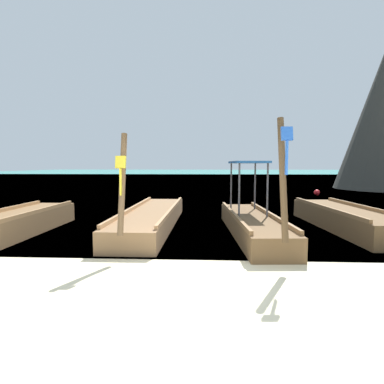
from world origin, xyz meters
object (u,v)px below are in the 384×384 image
at_px(longtail_boat_yellow_ribbon, 152,218).
at_px(mooring_buoy_near, 317,192).
at_px(longtail_boat_blue_ribbon, 252,222).
at_px(longtail_boat_turquoise_ribbon, 345,219).
at_px(longtail_boat_orange_ribbon, 11,225).

bearing_deg(longtail_boat_yellow_ribbon, mooring_buoy_near, 51.39).
relative_size(longtail_boat_yellow_ribbon, longtail_boat_blue_ribbon, 1.20).
bearing_deg(longtail_boat_turquoise_ribbon, longtail_boat_yellow_ribbon, 179.55).
xyz_separation_m(longtail_boat_yellow_ribbon, longtail_boat_turquoise_ribbon, (5.76, -0.05, 0.04)).
distance_m(longtail_boat_blue_ribbon, mooring_buoy_near, 12.79).
relative_size(longtail_boat_blue_ribbon, longtail_boat_turquoise_ribbon, 0.98).
bearing_deg(longtail_boat_blue_ribbon, longtail_boat_orange_ribbon, -174.92).
relative_size(longtail_boat_blue_ribbon, mooring_buoy_near, 15.73).
distance_m(longtail_boat_turquoise_ribbon, mooring_buoy_near, 10.95).
distance_m(longtail_boat_yellow_ribbon, longtail_boat_turquoise_ribbon, 5.76).
relative_size(longtail_boat_orange_ribbon, longtail_boat_blue_ribbon, 1.04).
bearing_deg(longtail_boat_orange_ribbon, longtail_boat_blue_ribbon, 5.08).
xyz_separation_m(longtail_boat_orange_ribbon, longtail_boat_blue_ribbon, (6.39, 0.57, 0.02)).
bearing_deg(longtail_boat_orange_ribbon, mooring_buoy_near, 45.42).
height_order(longtail_boat_orange_ribbon, longtail_boat_blue_ribbon, longtail_boat_orange_ribbon).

